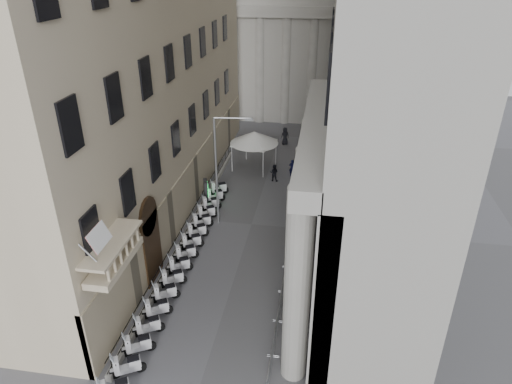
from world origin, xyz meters
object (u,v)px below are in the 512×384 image
security_tent (251,136)px  pedestrian_a (292,168)px  info_kiosk (206,192)px  pedestrian_b (274,173)px  street_lamp (220,163)px

security_tent → pedestrian_a: security_tent is taller
info_kiosk → pedestrian_b: (4.93, 4.97, -0.23)m
security_tent → info_kiosk: 8.53m
security_tent → pedestrian_a: (4.05, -1.72, -2.25)m
security_tent → pedestrian_a: size_ratio=2.81×
street_lamp → info_kiosk: bearing=118.8°
street_lamp → pedestrian_a: (4.42, 9.14, -4.16)m
info_kiosk → pedestrian_a: size_ratio=1.26×
pedestrian_a → pedestrian_b: size_ratio=1.01×
info_kiosk → pedestrian_a: info_kiosk is taller
security_tent → info_kiosk: size_ratio=2.23×
pedestrian_a → pedestrian_b: (-1.51, -1.25, -0.01)m
security_tent → street_lamp: street_lamp is taller
street_lamp → security_tent: bearing=82.1°
security_tent → street_lamp: size_ratio=0.54×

